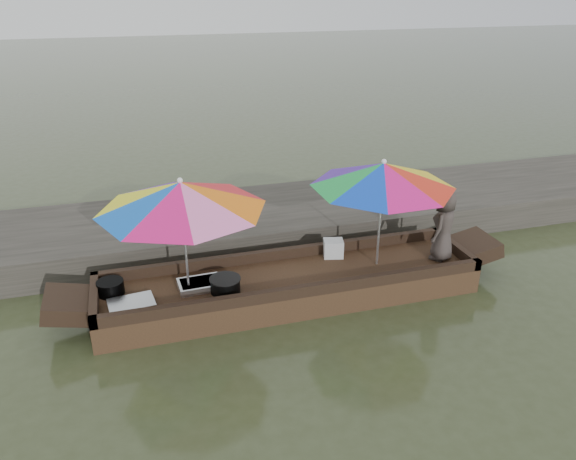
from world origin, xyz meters
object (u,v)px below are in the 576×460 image
object	(u,v)px
charcoal_grill	(225,285)
cooking_pot	(111,287)
boat_hull	(290,287)
vendor	(444,226)
tray_scallop	(131,304)
umbrella_bow	(185,237)
tray_crayfish	(200,284)
supply_bag	(333,248)
umbrella_stern	(380,214)

from	to	relation	value
charcoal_grill	cooking_pot	bearing A→B (deg)	165.69
boat_hull	vendor	xyz separation A→B (m)	(2.26, -0.10, 0.69)
tray_scallop	charcoal_grill	world-z (taller)	charcoal_grill
umbrella_bow	cooking_pot	bearing A→B (deg)	168.06
vendor	umbrella_bow	bearing A→B (deg)	-40.93
cooking_pot	tray_crayfish	bearing A→B (deg)	-8.44
tray_scallop	umbrella_bow	world-z (taller)	umbrella_bow
tray_crayfish	vendor	distance (m)	3.52
cooking_pot	charcoal_grill	distance (m)	1.48
supply_bag	charcoal_grill	bearing A→B (deg)	-161.93
tray_crayfish	boat_hull	bearing A→B (deg)	-1.84
supply_bag	vendor	xyz separation A→B (m)	(1.48, -0.50, 0.39)
supply_bag	umbrella_stern	size ratio (longest dim) A/B	0.14
charcoal_grill	umbrella_stern	world-z (taller)	umbrella_stern
cooking_pot	supply_bag	size ratio (longest dim) A/B	1.23
tray_scallop	charcoal_grill	distance (m)	1.19
tray_crayfish	tray_scallop	size ratio (longest dim) A/B	1.00
tray_scallop	boat_hull	bearing A→B (deg)	4.75
boat_hull	charcoal_grill	bearing A→B (deg)	-170.27
boat_hull	umbrella_stern	size ratio (longest dim) A/B	2.66
boat_hull	tray_scallop	bearing A→B (deg)	-175.25
boat_hull	umbrella_bow	size ratio (longest dim) A/B	2.48
charcoal_grill	umbrella_stern	size ratio (longest dim) A/B	0.20
tray_scallop	charcoal_grill	xyz separation A→B (m)	(1.19, 0.02, 0.06)
cooking_pot	charcoal_grill	xyz separation A→B (m)	(1.43, -0.36, 0.00)
cooking_pot	supply_bag	xyz separation A→B (m)	(3.13, 0.19, 0.04)
charcoal_grill	supply_bag	xyz separation A→B (m)	(1.70, 0.55, 0.04)
cooking_pot	umbrella_stern	world-z (taller)	umbrella_stern
umbrella_bow	tray_crayfish	bearing A→B (deg)	15.00
supply_bag	vendor	world-z (taller)	vendor
cooking_pot	supply_bag	distance (m)	3.14
tray_crayfish	umbrella_stern	bearing A→B (deg)	-0.90
boat_hull	tray_crayfish	bearing A→B (deg)	178.16
charcoal_grill	vendor	xyz separation A→B (m)	(3.18, 0.06, 0.43)
cooking_pot	charcoal_grill	size ratio (longest dim) A/B	0.89
tray_crayfish	charcoal_grill	size ratio (longest dim) A/B	1.45
boat_hull	umbrella_bow	bearing A→B (deg)	180.00
tray_scallop	charcoal_grill	size ratio (longest dim) A/B	1.45
tray_scallop	vendor	world-z (taller)	vendor
tray_scallop	charcoal_grill	bearing A→B (deg)	0.82
cooking_pot	tray_crayfish	xyz separation A→B (m)	(1.12, -0.17, -0.05)
cooking_pot	boat_hull	bearing A→B (deg)	-5.01
tray_crayfish	tray_scallop	distance (m)	0.91
umbrella_bow	umbrella_stern	world-z (taller)	same
tray_scallop	cooking_pot	bearing A→B (deg)	122.23
tray_scallop	tray_crayfish	bearing A→B (deg)	13.69
boat_hull	vendor	world-z (taller)	vendor
vendor	umbrella_bow	world-z (taller)	umbrella_bow
cooking_pot	umbrella_stern	xyz separation A→B (m)	(3.65, -0.21, 0.68)
umbrella_stern	tray_scallop	bearing A→B (deg)	-177.05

